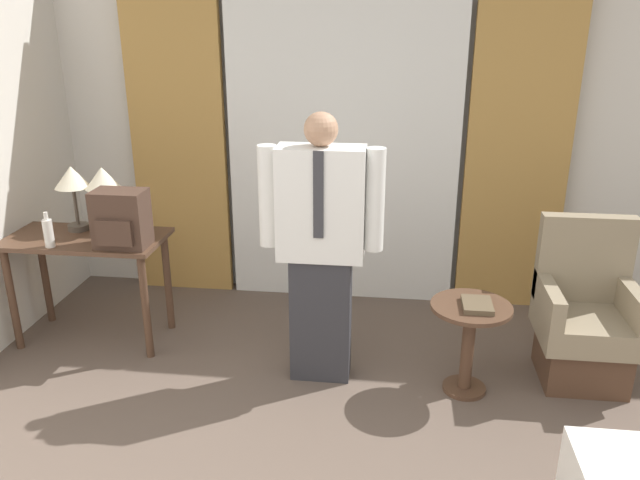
{
  "coord_description": "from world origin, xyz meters",
  "views": [
    {
      "loc": [
        0.39,
        -1.56,
        2.11
      ],
      "look_at": [
        -0.01,
        1.62,
        0.94
      ],
      "focal_mm": 35.0,
      "sensor_mm": 36.0,
      "label": 1
    }
  ],
  "objects": [
    {
      "name": "backpack",
      "position": [
        -1.28,
        1.91,
        0.91
      ],
      "size": [
        0.32,
        0.24,
        0.36
      ],
      "color": "#422D23",
      "rests_on": "desk"
    },
    {
      "name": "side_table",
      "position": [
        0.85,
        1.7,
        0.38
      ],
      "size": [
        0.46,
        0.46,
        0.56
      ],
      "color": "#4C3323",
      "rests_on": "ground_plane"
    },
    {
      "name": "curtain_sheer_center",
      "position": [
        0.0,
        2.95,
        1.29
      ],
      "size": [
        1.69,
        0.06,
        2.58
      ],
      "color": "white",
      "rests_on": "ground_plane"
    },
    {
      "name": "curtain_drape_left",
      "position": [
        -1.25,
        2.95,
        1.29
      ],
      "size": [
        0.72,
        0.06,
        2.58
      ],
      "color": "#B28442",
      "rests_on": "ground_plane"
    },
    {
      "name": "wall_back",
      "position": [
        0.0,
        3.08,
        1.35
      ],
      "size": [
        10.0,
        0.06,
        2.7
      ],
      "color": "silver",
      "rests_on": "ground_plane"
    },
    {
      "name": "bottle_near_edge",
      "position": [
        -1.73,
        1.85,
        0.83
      ],
      "size": [
        0.06,
        0.06,
        0.23
      ],
      "color": "silver",
      "rests_on": "desk"
    },
    {
      "name": "person",
      "position": [
        -0.02,
        1.77,
        0.87
      ],
      "size": [
        0.71,
        0.23,
        1.62
      ],
      "color": "#2D2D33",
      "rests_on": "ground_plane"
    },
    {
      "name": "armchair",
      "position": [
        1.55,
        1.95,
        0.36
      ],
      "size": [
        0.55,
        0.53,
        0.98
      ],
      "color": "#4C3323",
      "rests_on": "ground_plane"
    },
    {
      "name": "table_lamp_right",
      "position": [
        -1.5,
        2.17,
        1.07
      ],
      "size": [
        0.23,
        0.23,
        0.44
      ],
      "color": "#4C4238",
      "rests_on": "desk"
    },
    {
      "name": "curtain_drape_right",
      "position": [
        1.25,
        2.95,
        1.29
      ],
      "size": [
        0.72,
        0.06,
        2.58
      ],
      "color": "#B28442",
      "rests_on": "ground_plane"
    },
    {
      "name": "book",
      "position": [
        0.88,
        1.68,
        0.57
      ],
      "size": [
        0.16,
        0.21,
        0.03
      ],
      "color": "brown",
      "rests_on": "side_table"
    },
    {
      "name": "table_lamp_left",
      "position": [
        -1.71,
        2.17,
        1.07
      ],
      "size": [
        0.23,
        0.23,
        0.44
      ],
      "color": "#4C4238",
      "rests_on": "desk"
    },
    {
      "name": "desk",
      "position": [
        -1.6,
        2.04,
        0.61
      ],
      "size": [
        1.03,
        0.52,
        0.74
      ],
      "color": "#4C3323",
      "rests_on": "ground_plane"
    }
  ]
}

